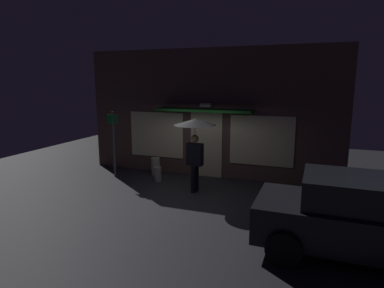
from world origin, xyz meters
The scene contains 7 objects.
ground_plane centered at (0.00, 0.00, 0.00)m, with size 18.00×18.00×0.00m, color #26262B.
building_facade centered at (0.00, 2.34, 2.13)m, with size 8.78×1.00×4.30m.
person_with_umbrella centered at (0.18, 0.53, 1.73)m, with size 1.21×1.21×2.16m.
parked_car centered at (4.29, -1.86, 0.77)m, with size 3.86×1.93×1.51m.
street_sign_post centered at (-2.92, 1.06, 1.27)m, with size 0.40×0.07×2.23m.
sidewalk_bollard centered at (-1.30, 1.07, 0.24)m, with size 0.23×0.23×0.49m, color #9E998E.
sidewalk_bollard_2 centered at (-1.66, 1.64, 0.31)m, with size 0.30×0.30×0.63m, color #B2A899.
Camera 1 is at (3.27, -8.13, 3.18)m, focal length 30.38 mm.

